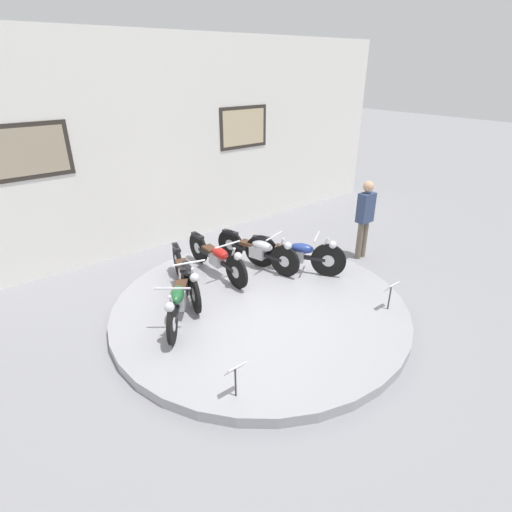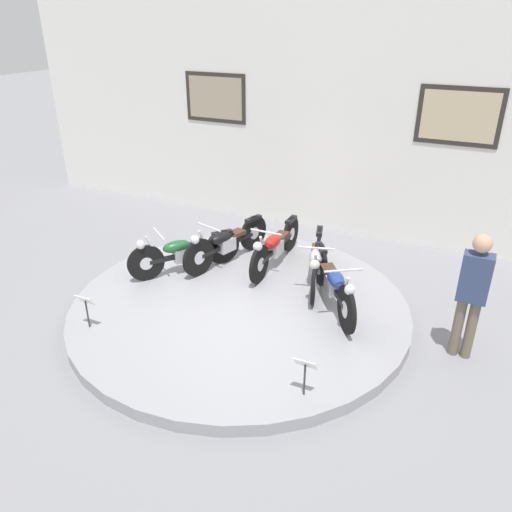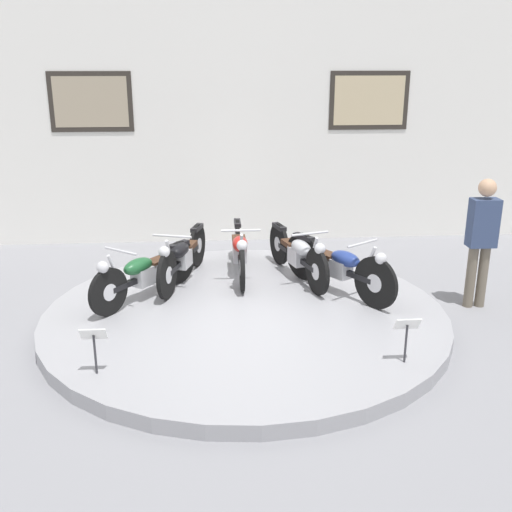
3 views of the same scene
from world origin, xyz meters
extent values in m
plane|color=gray|center=(0.00, 0.00, 0.00)|extent=(60.00, 60.00, 0.00)
cylinder|color=#99999E|center=(0.00, 0.00, 0.08)|extent=(5.06, 5.06, 0.17)
cube|color=white|center=(0.00, 3.76, 2.28)|extent=(14.00, 0.20, 4.55)
cube|color=#2D2823|center=(-2.40, 3.65, 2.50)|extent=(1.40, 0.02, 1.00)
cube|color=tan|center=(-2.40, 3.64, 2.50)|extent=(1.24, 0.02, 0.84)
cube|color=#2D2823|center=(2.40, 3.65, 2.50)|extent=(1.40, 0.02, 1.00)
cube|color=#C6B289|center=(2.40, 3.64, 2.50)|extent=(1.24, 0.02, 0.84)
cylinder|color=black|center=(-1.68, -0.03, 0.47)|extent=(0.41, 0.52, 0.61)
cylinder|color=silver|center=(-1.68, -0.03, 0.47)|extent=(0.18, 0.21, 0.21)
cylinder|color=black|center=(-0.86, 1.04, 0.47)|extent=(0.41, 0.52, 0.61)
cylinder|color=silver|center=(-0.86, 1.04, 0.47)|extent=(0.18, 0.21, 0.21)
cube|color=black|center=(-1.27, 0.51, 0.47)|extent=(0.81, 1.03, 0.07)
cube|color=silver|center=(-1.30, 0.47, 0.49)|extent=(0.35, 0.38, 0.24)
ellipsoid|color=#1E562D|center=(-1.36, 0.40, 0.65)|extent=(0.47, 0.52, 0.20)
cube|color=#472D1E|center=(-1.14, 0.68, 0.61)|extent=(0.35, 0.38, 0.07)
cube|color=black|center=(-0.86, 1.04, 0.73)|extent=(0.30, 0.35, 0.06)
cylinder|color=silver|center=(-1.59, 0.09, 0.67)|extent=(0.19, 0.23, 0.54)
cylinder|color=silver|center=(-1.53, 0.17, 0.93)|extent=(0.45, 0.35, 0.03)
sphere|color=silver|center=(-1.72, -0.08, 0.81)|extent=(0.15, 0.15, 0.15)
cylinder|color=black|center=(-1.00, 0.48, 0.49)|extent=(0.23, 0.64, 0.65)
cylinder|color=silver|center=(-1.00, 0.48, 0.49)|extent=(0.13, 0.24, 0.23)
cylinder|color=black|center=(-0.62, 1.77, 0.49)|extent=(0.23, 0.64, 0.65)
cylinder|color=silver|center=(-0.62, 1.77, 0.49)|extent=(0.13, 0.24, 0.23)
cube|color=black|center=(-0.81, 1.12, 0.49)|extent=(0.41, 1.21, 0.07)
cube|color=silver|center=(-0.82, 1.09, 0.51)|extent=(0.28, 0.36, 0.24)
ellipsoid|color=black|center=(-0.85, 0.99, 0.67)|extent=(0.34, 0.52, 0.20)
cube|color=#472D1E|center=(-0.75, 1.34, 0.63)|extent=(0.28, 0.36, 0.07)
cube|color=black|center=(-0.62, 1.77, 0.77)|extent=(0.20, 0.37, 0.06)
cylinder|color=silver|center=(-0.96, 0.62, 0.69)|extent=(0.11, 0.25, 0.54)
cylinder|color=silver|center=(-0.93, 0.72, 0.95)|extent=(0.53, 0.18, 0.03)
sphere|color=silver|center=(-1.02, 0.42, 0.83)|extent=(0.15, 0.15, 0.15)
cylinder|color=black|center=(0.00, 0.69, 0.49)|extent=(0.06, 0.64, 0.64)
cylinder|color=silver|center=(0.00, 0.69, 0.49)|extent=(0.07, 0.22, 0.22)
cylinder|color=black|center=(0.00, 2.04, 0.49)|extent=(0.06, 0.64, 0.64)
cylinder|color=silver|center=(0.00, 2.04, 0.49)|extent=(0.07, 0.22, 0.22)
cube|color=black|center=(0.00, 1.36, 0.49)|extent=(0.07, 1.24, 0.07)
cube|color=silver|center=(0.00, 1.32, 0.51)|extent=(0.20, 0.32, 0.24)
ellipsoid|color=red|center=(0.00, 1.22, 0.67)|extent=(0.22, 0.48, 0.20)
cube|color=#472D1E|center=(0.00, 1.58, 0.63)|extent=(0.20, 0.32, 0.07)
cube|color=black|center=(0.00, 2.04, 0.76)|extent=(0.10, 0.36, 0.06)
cylinder|color=silver|center=(0.00, 0.84, 0.69)|extent=(0.04, 0.25, 0.54)
cylinder|color=silver|center=(0.00, 0.95, 0.95)|extent=(0.54, 0.03, 0.03)
sphere|color=silver|center=(0.00, 0.63, 0.83)|extent=(0.15, 0.15, 0.15)
cylinder|color=black|center=(1.00, 0.47, 0.49)|extent=(0.23, 0.63, 0.64)
cylinder|color=silver|center=(1.00, 0.47, 0.49)|extent=(0.12, 0.23, 0.22)
cylinder|color=black|center=(0.63, 1.77, 0.49)|extent=(0.23, 0.63, 0.64)
cylinder|color=silver|center=(0.63, 1.77, 0.49)|extent=(0.12, 0.23, 0.22)
cube|color=black|center=(0.81, 1.12, 0.49)|extent=(0.41, 1.21, 0.07)
cube|color=silver|center=(0.82, 1.09, 0.51)|extent=(0.28, 0.36, 0.24)
ellipsoid|color=#B2B5BA|center=(0.85, 0.99, 0.67)|extent=(0.34, 0.52, 0.20)
cube|color=#472D1E|center=(0.75, 1.34, 0.63)|extent=(0.28, 0.36, 0.07)
cube|color=black|center=(0.63, 1.77, 0.76)|extent=(0.19, 0.37, 0.06)
cylinder|color=silver|center=(0.96, 0.62, 0.69)|extent=(0.11, 0.25, 0.54)
cylinder|color=silver|center=(0.93, 0.72, 0.95)|extent=(0.53, 0.18, 0.03)
sphere|color=silver|center=(1.01, 0.42, 0.83)|extent=(0.15, 0.15, 0.15)
cylinder|color=black|center=(1.65, -0.05, 0.51)|extent=(0.42, 0.60, 0.68)
cylinder|color=silver|center=(1.65, -0.05, 0.51)|extent=(0.19, 0.23, 0.24)
cylinder|color=black|center=(0.90, 1.07, 0.51)|extent=(0.42, 0.60, 0.68)
cylinder|color=silver|center=(0.90, 1.07, 0.51)|extent=(0.19, 0.23, 0.24)
cube|color=black|center=(1.27, 0.51, 0.51)|extent=(0.75, 1.07, 0.07)
cube|color=silver|center=(1.29, 0.47, 0.53)|extent=(0.34, 0.38, 0.24)
ellipsoid|color=navy|center=(1.35, 0.39, 0.69)|extent=(0.45, 0.52, 0.20)
cube|color=#472D1E|center=(1.15, 0.69, 0.65)|extent=(0.34, 0.38, 0.07)
cube|color=black|center=(0.90, 1.07, 0.80)|extent=(0.28, 0.35, 0.06)
cylinder|color=silver|center=(1.57, 0.07, 0.71)|extent=(0.18, 0.23, 0.54)
cylinder|color=silver|center=(1.51, 0.16, 0.97)|extent=(0.47, 0.33, 0.03)
sphere|color=silver|center=(1.68, -0.10, 0.85)|extent=(0.15, 0.15, 0.15)
cylinder|color=#333338|center=(-1.59, -1.50, 0.38)|extent=(0.02, 0.02, 0.42)
cube|color=white|center=(-1.59, -1.50, 0.60)|extent=(0.26, 0.11, 0.15)
cylinder|color=#333338|center=(1.59, -1.50, 0.38)|extent=(0.02, 0.02, 0.42)
cube|color=white|center=(1.59, -1.50, 0.60)|extent=(0.26, 0.11, 0.15)
cylinder|color=#6B6051|center=(3.04, 0.30, 0.43)|extent=(0.13, 0.13, 0.85)
cylinder|color=#6B6051|center=(3.20, 0.30, 0.43)|extent=(0.13, 0.13, 0.85)
cube|color=navy|center=(3.12, 0.30, 1.17)|extent=(0.36, 0.22, 0.64)
sphere|color=tan|center=(3.12, 0.30, 1.63)|extent=(0.23, 0.23, 0.23)
camera|label=1|loc=(-3.71, -4.59, 3.94)|focal=28.00mm
camera|label=2|loc=(3.00, -5.74, 4.12)|focal=35.00mm
camera|label=3|loc=(-0.38, -6.98, 3.19)|focal=42.00mm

